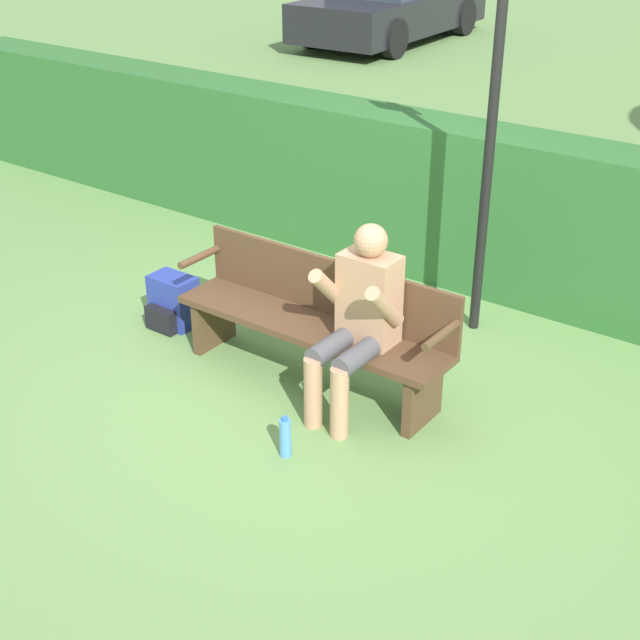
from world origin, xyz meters
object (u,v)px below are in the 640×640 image
at_px(person_seated, 359,315).
at_px(backpack, 173,303).
at_px(park_bench, 316,319).
at_px(signpost, 491,123).
at_px(parked_car, 392,4).
at_px(water_bottle, 285,437).

bearing_deg(person_seated, backpack, 176.32).
xyz_separation_m(park_bench, signpost, (0.51, 1.24, 1.07)).
distance_m(person_seated, signpost, 1.62).
distance_m(park_bench, person_seated, 0.48).
xyz_separation_m(signpost, parked_car, (-6.49, 9.18, -0.84)).
distance_m(person_seated, parked_car, 12.32).
xyz_separation_m(backpack, signpost, (1.78, 1.26, 1.32)).
xyz_separation_m(park_bench, backpack, (-1.27, -0.02, -0.25)).
height_order(park_bench, water_bottle, park_bench).
height_order(person_seated, parked_car, parked_car).
bearing_deg(signpost, parked_car, 125.26).
bearing_deg(person_seated, park_bench, 162.82).
xyz_separation_m(person_seated, backpack, (-1.68, 0.11, -0.46)).
bearing_deg(person_seated, water_bottle, -93.45).
xyz_separation_m(person_seated, water_bottle, (-0.04, -0.67, -0.51)).
height_order(signpost, parked_car, signpost).
height_order(backpack, water_bottle, backpack).
height_order(water_bottle, parked_car, parked_car).
height_order(person_seated, signpost, signpost).
relative_size(backpack, water_bottle, 1.47).
bearing_deg(parked_car, person_seated, -151.25).
bearing_deg(signpost, person_seated, -94.08).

